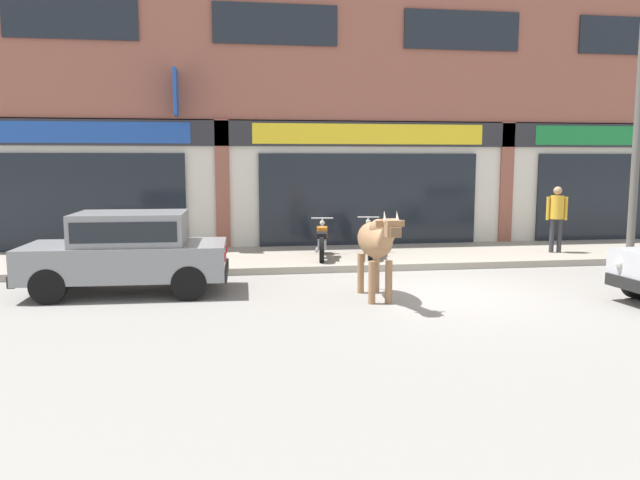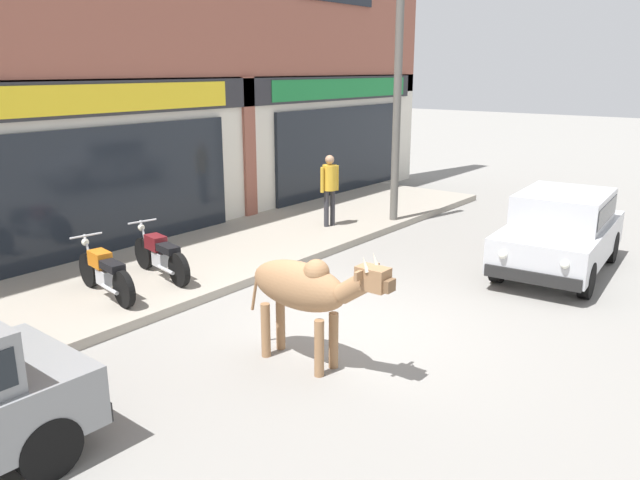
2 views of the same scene
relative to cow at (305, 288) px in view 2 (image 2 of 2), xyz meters
The scene contains 9 objects.
ground_plane 1.65m from the cow, 16.38° to the left, with size 90.00×90.00×0.00m, color gray.
sidewalk 4.50m from the cow, 73.43° to the left, with size 19.00×3.31×0.15m, color gray.
shop_building 7.21m from the cow, 78.45° to the left, with size 23.00×1.40×9.58m.
cow is the anchor object (origin of this frame).
car_0 5.87m from the cow, 12.62° to the right, with size 3.71×1.88×1.46m.
motorcycle_0 3.77m from the cow, 95.30° to the left, with size 0.60×1.80×0.88m.
motorcycle_1 3.91m from the cow, 78.40° to the left, with size 0.63×1.80×0.88m.
pedestrian 6.53m from the cow, 34.41° to the left, with size 0.49×0.32×1.60m.
utility_pole 7.59m from the cow, 22.88° to the left, with size 0.18×0.18×5.28m, color #595651.
Camera 2 is at (-6.78, -4.90, 3.59)m, focal length 35.00 mm.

